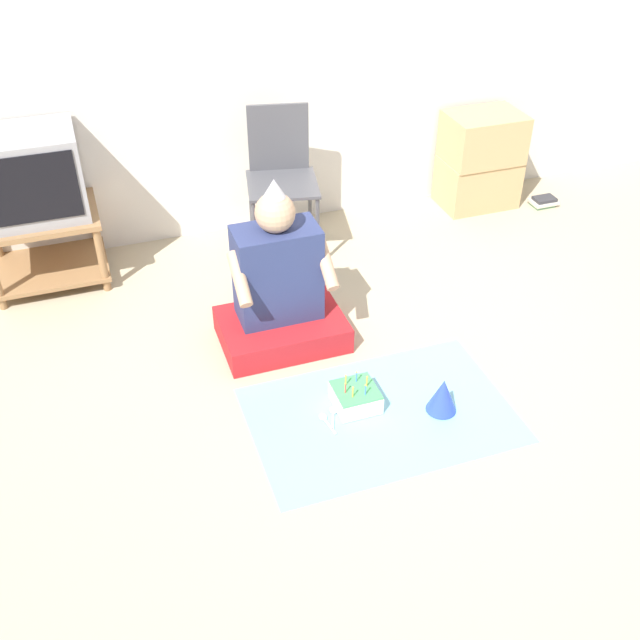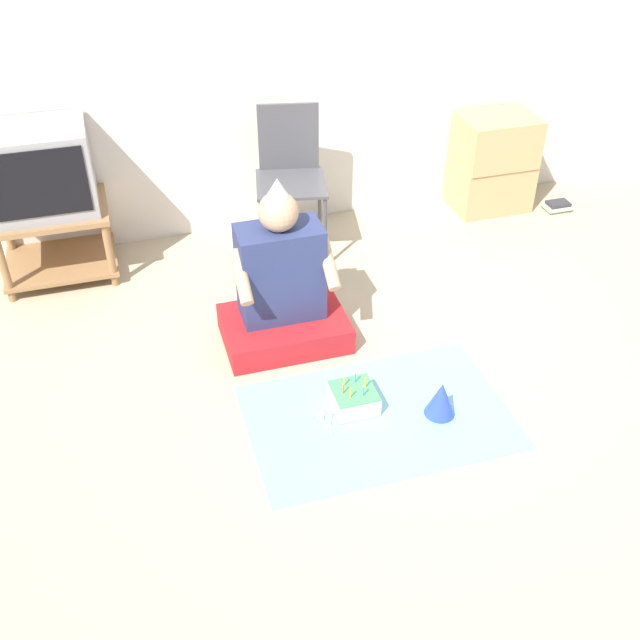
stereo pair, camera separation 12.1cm
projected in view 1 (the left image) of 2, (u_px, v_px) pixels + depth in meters
name	position (u px, v px, depth m)	size (l,w,h in m)	color
ground_plane	(434.00, 397.00, 3.57)	(16.00, 16.00, 0.00)	tan
wall_back	(304.00, 16.00, 4.30)	(6.40, 0.06, 2.55)	silver
tv_stand	(45.00, 241.00, 4.25)	(0.63, 0.50, 0.43)	#997047
tv	(29.00, 175.00, 4.02)	(0.55, 0.45, 0.47)	#99999E
folding_chair	(281.00, 171.00, 4.39)	(0.48, 0.48, 0.88)	#4C4C51
cardboard_box_stack	(480.00, 160.00, 4.98)	(0.50, 0.36, 0.64)	tan
book_pile	(543.00, 202.00, 5.13)	(0.17, 0.13, 0.06)	#60936B
person_seated	(279.00, 291.00, 3.77)	(0.63, 0.45, 0.90)	red
party_cloth	(381.00, 415.00, 3.47)	(1.20, 0.79, 0.01)	#7FC6E0
birthday_cake	(356.00, 397.00, 3.49)	(0.20, 0.20, 0.16)	#F4E0C6
party_hat_blue	(443.00, 395.00, 3.44)	(0.14, 0.14, 0.18)	blue
plastic_spoon_near	(333.00, 413.00, 3.47)	(0.07, 0.14, 0.01)	white
plastic_spoon_far	(325.00, 419.00, 3.43)	(0.04, 0.14, 0.01)	white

